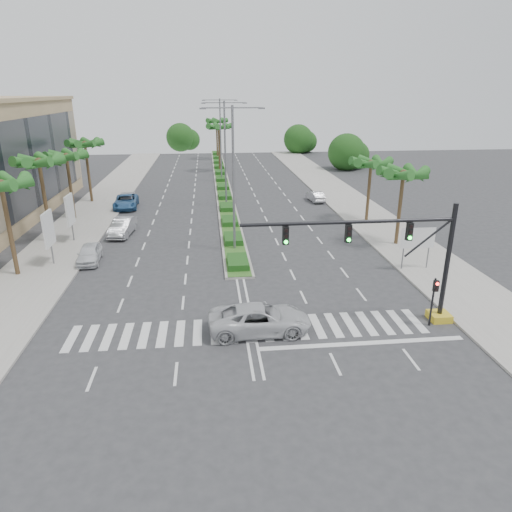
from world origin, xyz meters
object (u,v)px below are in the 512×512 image
Objects in this scene: car_crossing at (260,319)px; car_right at (315,196)px; car_parked_b at (123,227)px; car_parked_a at (89,254)px; car_parked_c at (126,202)px; car_parked_d at (127,201)px.

car_crossing is 33.62m from car_right.
car_parked_b is 0.83× the size of car_crossing.
car_right is (22.98, 19.18, -0.07)m from car_parked_a.
car_parked_a is 29.93m from car_right.
car_crossing is (12.35, -12.72, 0.10)m from car_parked_a.
car_parked_a is at bearing -93.47° from car_parked_c.
car_parked_a is at bearing 33.02° from car_right.
car_right is at bearing -2.01° from car_parked_d.
car_parked_c is at bearing -91.42° from car_parked_d.
car_parked_a is 0.91× the size of car_parked_d.
car_parked_c is 22.99m from car_right.
car_parked_d is 1.19× the size of car_right.
car_parked_c is at bearing 20.71° from car_crossing.
car_parked_a is at bearing -94.79° from car_parked_b.
car_parked_d is at bearing -5.67° from car_right.
car_parked_b is 11.00m from car_parked_c.
car_right is at bearing -0.79° from car_parked_c.
car_parked_a reaches higher than car_parked_d.
car_parked_b is 1.05× the size of car_parked_d.
car_parked_b reaches higher than car_parked_c.
car_parked_d is (-0.02, 0.59, -0.11)m from car_parked_c.
car_parked_a is 7.35m from car_parked_b.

